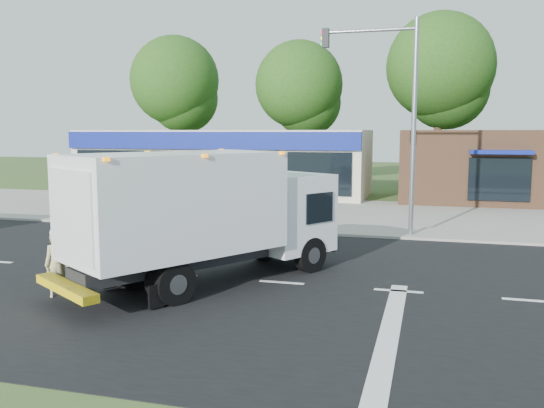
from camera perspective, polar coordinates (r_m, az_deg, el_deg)
The scene contains 11 objects.
ground at distance 15.22m, azimuth 0.96°, elevation -7.83°, with size 120.00×120.00×0.00m, color #385123.
road_asphalt at distance 15.21m, azimuth 0.96°, elevation -7.81°, with size 60.00×14.00×0.02m, color black.
sidewalk at distance 23.05m, azimuth 6.13°, elevation -2.52°, with size 60.00×2.40×0.12m, color gray.
parking_apron at distance 28.73m, azimuth 8.04°, elevation -0.71°, with size 60.00×9.00×0.02m, color gray.
lane_markings at distance 13.66m, azimuth 5.07°, elevation -9.55°, with size 55.20×7.00×0.01m.
ems_box_truck at distance 14.86m, azimuth -6.78°, elevation -0.43°, with size 6.15×7.85×3.44m.
emergency_worker at distance 14.72m, azimuth -20.51°, elevation -5.46°, with size 0.69×0.65×1.70m.
retail_strip_mall at distance 36.48m, azimuth -4.82°, elevation 4.19°, with size 18.00×6.20×4.00m.
brown_storefront at distance 34.41m, azimuth 21.11°, elevation 3.52°, with size 10.00×6.70×4.00m.
traffic_signal_pole at distance 21.88m, azimuth 12.21°, elevation 9.63°, with size 3.51×0.25×8.00m.
background_trees at distance 42.76m, azimuth 9.64°, elevation 11.76°, with size 36.77×7.39×12.10m.
Camera 1 is at (3.70, -14.22, 3.97)m, focal length 38.00 mm.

